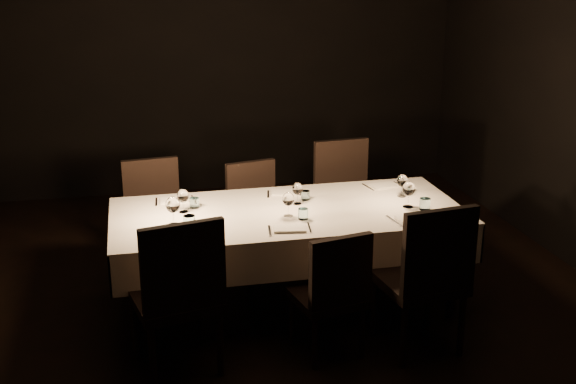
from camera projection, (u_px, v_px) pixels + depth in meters
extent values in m
cube|color=black|center=(288.00, 306.00, 5.43)|extent=(5.00, 6.00, 0.01)
cube|color=black|center=(228.00, 54.00, 7.74)|extent=(5.00, 0.01, 3.00)
cube|color=black|center=(502.00, 306.00, 2.18)|extent=(5.00, 0.01, 3.00)
cube|color=black|center=(288.00, 214.00, 5.20)|extent=(2.40, 1.00, 0.04)
cylinder|color=black|center=(134.00, 303.00, 4.70)|extent=(0.07, 0.07, 0.71)
cylinder|color=black|center=(132.00, 253.00, 5.48)|extent=(0.07, 0.07, 0.71)
cylinder|color=black|center=(453.00, 272.00, 5.16)|extent=(0.07, 0.07, 0.71)
cylinder|color=black|center=(410.00, 230.00, 5.94)|extent=(0.07, 0.07, 0.71)
cube|color=beige|center=(288.00, 211.00, 5.19)|extent=(2.52, 1.12, 0.01)
cube|color=beige|center=(273.00, 205.00, 5.75)|extent=(2.52, 0.01, 0.28)
cube|color=beige|center=(306.00, 260.00, 4.73)|extent=(2.52, 0.01, 0.28)
cube|color=beige|center=(448.00, 217.00, 5.50)|extent=(0.01, 1.12, 0.28)
cube|color=beige|center=(111.00, 244.00, 4.98)|extent=(0.01, 1.12, 0.28)
cylinder|color=black|center=(199.00, 314.00, 4.83)|extent=(0.04, 0.04, 0.44)
cylinder|color=black|center=(220.00, 344.00, 4.46)|extent=(0.04, 0.04, 0.44)
cylinder|color=black|center=(136.00, 328.00, 4.66)|extent=(0.04, 0.04, 0.44)
cylinder|color=black|center=(153.00, 359.00, 4.29)|extent=(0.04, 0.04, 0.44)
cube|color=black|center=(175.00, 300.00, 4.48)|extent=(0.60, 0.60, 0.07)
cube|color=black|center=(183.00, 268.00, 4.20)|extent=(0.50, 0.16, 0.55)
cube|color=silver|center=(168.00, 238.00, 4.66)|extent=(0.26, 0.18, 0.02)
cube|color=silver|center=(144.00, 241.00, 4.63)|extent=(0.03, 0.22, 0.01)
cube|color=silver|center=(192.00, 237.00, 4.69)|extent=(0.03, 0.22, 0.01)
cylinder|color=white|center=(189.00, 222.00, 4.85)|extent=(0.08, 0.08, 0.09)
cylinder|color=white|center=(174.00, 224.00, 4.91)|extent=(0.08, 0.08, 0.00)
cylinder|color=white|center=(173.00, 218.00, 4.90)|extent=(0.01, 0.01, 0.09)
ellipsoid|color=white|center=(173.00, 205.00, 4.87)|extent=(0.10, 0.10, 0.11)
cylinder|color=black|center=(337.00, 310.00, 4.97)|extent=(0.04, 0.04, 0.37)
cylinder|color=black|center=(362.00, 332.00, 4.67)|extent=(0.04, 0.04, 0.37)
cylinder|color=black|center=(292.00, 320.00, 4.84)|extent=(0.04, 0.04, 0.37)
cylinder|color=black|center=(315.00, 343.00, 4.54)|extent=(0.04, 0.04, 0.37)
cube|color=black|center=(327.00, 297.00, 4.69)|extent=(0.50, 0.50, 0.05)
cube|color=black|center=(341.00, 272.00, 4.45)|extent=(0.42, 0.13, 0.46)
cube|color=silver|center=(290.00, 229.00, 4.82)|extent=(0.23, 0.17, 0.02)
cube|color=silver|center=(270.00, 231.00, 4.80)|extent=(0.04, 0.19, 0.01)
cube|color=silver|center=(309.00, 228.00, 4.85)|extent=(0.04, 0.19, 0.01)
cylinder|color=white|center=(303.00, 214.00, 5.01)|extent=(0.07, 0.07, 0.08)
cylinder|color=white|center=(288.00, 216.00, 5.08)|extent=(0.07, 0.07, 0.00)
cylinder|color=white|center=(288.00, 210.00, 5.06)|extent=(0.01, 0.01, 0.08)
ellipsoid|color=white|center=(288.00, 199.00, 5.04)|extent=(0.09, 0.09, 0.10)
cylinder|color=black|center=(428.00, 298.00, 5.07)|extent=(0.04, 0.04, 0.44)
cylinder|color=black|center=(461.00, 326.00, 4.69)|extent=(0.04, 0.04, 0.44)
cylinder|color=black|center=(374.00, 307.00, 4.93)|extent=(0.04, 0.04, 0.44)
cylinder|color=black|center=(404.00, 337.00, 4.55)|extent=(0.04, 0.04, 0.44)
cube|color=black|center=(419.00, 282.00, 4.73)|extent=(0.56, 0.56, 0.07)
cube|color=black|center=(439.00, 251.00, 4.44)|extent=(0.51, 0.11, 0.55)
cube|color=silver|center=(414.00, 218.00, 5.01)|extent=(0.26, 0.18, 0.02)
cube|color=silver|center=(394.00, 221.00, 4.98)|extent=(0.05, 0.22, 0.01)
cube|color=silver|center=(435.00, 218.00, 5.04)|extent=(0.05, 0.22, 0.01)
cylinder|color=white|center=(425.00, 204.00, 5.19)|extent=(0.08, 0.08, 0.08)
cylinder|color=white|center=(408.00, 207.00, 5.26)|extent=(0.07, 0.07, 0.00)
cylinder|color=white|center=(408.00, 200.00, 5.24)|extent=(0.01, 0.01, 0.09)
ellipsoid|color=white|center=(409.00, 189.00, 5.22)|extent=(0.10, 0.10, 0.11)
cylinder|color=black|center=(139.00, 266.00, 5.64)|extent=(0.04, 0.04, 0.39)
cylinder|color=black|center=(132.00, 248.00, 5.98)|extent=(0.04, 0.04, 0.39)
cylinder|color=black|center=(186.00, 259.00, 5.76)|extent=(0.04, 0.04, 0.39)
cylinder|color=black|center=(177.00, 243.00, 6.09)|extent=(0.04, 0.04, 0.39)
cube|color=black|center=(157.00, 228.00, 5.80)|extent=(0.50, 0.50, 0.06)
cube|color=black|center=(151.00, 188.00, 5.89)|extent=(0.46, 0.10, 0.49)
cube|color=silver|center=(174.00, 200.00, 5.38)|extent=(0.21, 0.14, 0.02)
cube|color=silver|center=(156.00, 202.00, 5.36)|extent=(0.03, 0.19, 0.01)
cube|color=silver|center=(192.00, 200.00, 5.41)|extent=(0.02, 0.19, 0.01)
cylinder|color=white|center=(194.00, 203.00, 5.23)|extent=(0.07, 0.07, 0.07)
cylinder|color=white|center=(184.00, 212.00, 5.15)|extent=(0.06, 0.06, 0.00)
cylinder|color=white|center=(183.00, 206.00, 5.14)|extent=(0.01, 0.01, 0.08)
ellipsoid|color=white|center=(183.00, 196.00, 5.11)|extent=(0.08, 0.08, 0.10)
cylinder|color=black|center=(248.00, 260.00, 5.79)|extent=(0.04, 0.04, 0.37)
cylinder|color=black|center=(233.00, 245.00, 6.08)|extent=(0.04, 0.04, 0.37)
cylinder|color=black|center=(288.00, 252.00, 5.92)|extent=(0.04, 0.04, 0.37)
cylinder|color=black|center=(271.00, 238.00, 6.22)|extent=(0.04, 0.04, 0.37)
cube|color=black|center=(260.00, 224.00, 5.94)|extent=(0.51, 0.51, 0.06)
cube|color=black|center=(251.00, 188.00, 6.01)|extent=(0.43, 0.14, 0.46)
cube|color=silver|center=(284.00, 193.00, 5.55)|extent=(0.22, 0.16, 0.01)
cube|color=silver|center=(268.00, 194.00, 5.53)|extent=(0.05, 0.18, 0.01)
cube|color=silver|center=(300.00, 192.00, 5.58)|extent=(0.05, 0.18, 0.01)
cylinder|color=white|center=(305.00, 195.00, 5.40)|extent=(0.06, 0.06, 0.07)
cylinder|color=white|center=(297.00, 204.00, 5.32)|extent=(0.06, 0.06, 0.00)
cylinder|color=white|center=(297.00, 199.00, 5.31)|extent=(0.01, 0.01, 0.08)
ellipsoid|color=white|center=(298.00, 189.00, 5.29)|extent=(0.08, 0.08, 0.09)
cylinder|color=black|center=(335.00, 247.00, 5.97)|extent=(0.04, 0.04, 0.42)
cylinder|color=black|center=(318.00, 230.00, 6.34)|extent=(0.04, 0.04, 0.42)
cylinder|color=black|center=(379.00, 241.00, 6.08)|extent=(0.04, 0.04, 0.42)
cylinder|color=black|center=(361.00, 225.00, 6.45)|extent=(0.04, 0.04, 0.42)
cube|color=black|center=(349.00, 209.00, 6.14)|extent=(0.52, 0.52, 0.06)
cube|color=black|center=(341.00, 169.00, 6.24)|extent=(0.49, 0.09, 0.53)
cube|color=silver|center=(384.00, 186.00, 5.72)|extent=(0.23, 0.17, 0.02)
cube|color=silver|center=(368.00, 187.00, 5.69)|extent=(0.05, 0.19, 0.01)
cube|color=silver|center=(400.00, 185.00, 5.75)|extent=(0.05, 0.19, 0.01)
cylinder|color=white|center=(409.00, 188.00, 5.57)|extent=(0.07, 0.07, 0.07)
cylinder|color=white|center=(402.00, 196.00, 5.49)|extent=(0.06, 0.06, 0.00)
cylinder|color=white|center=(402.00, 191.00, 5.48)|extent=(0.01, 0.01, 0.08)
ellipsoid|color=white|center=(402.00, 181.00, 5.45)|extent=(0.08, 0.08, 0.10)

